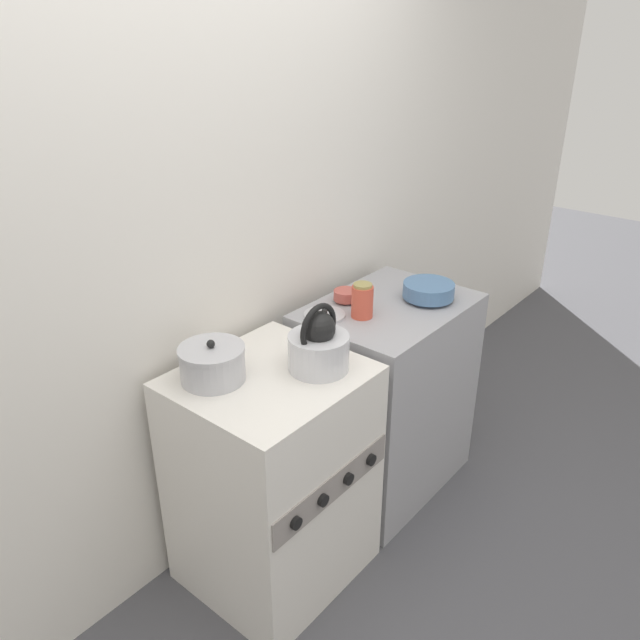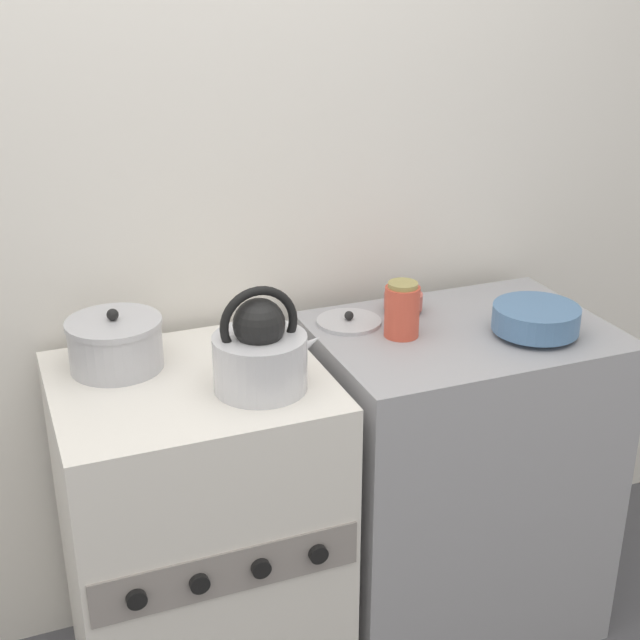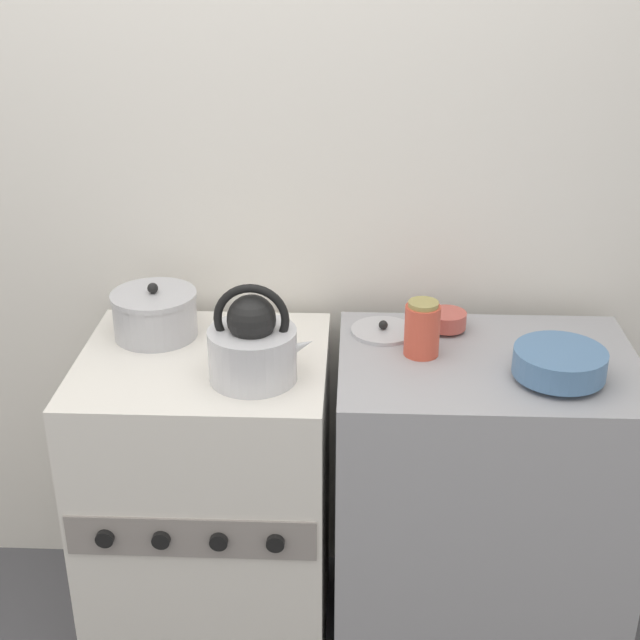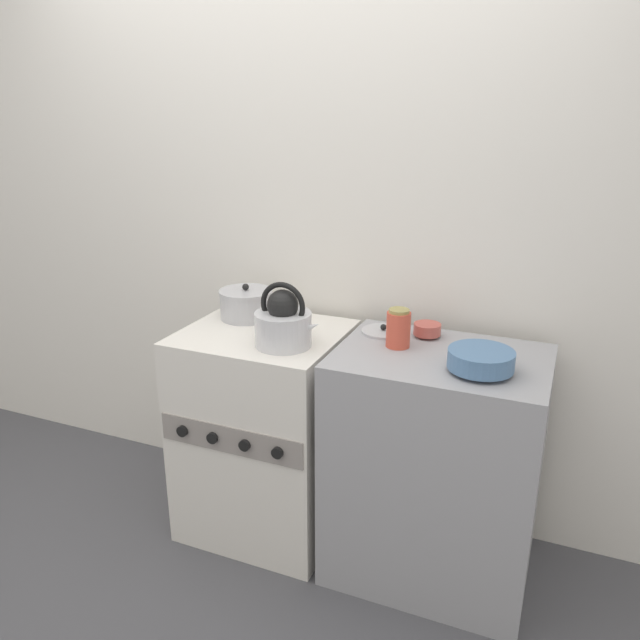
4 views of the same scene
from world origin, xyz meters
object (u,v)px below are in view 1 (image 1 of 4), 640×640
Objects in this scene: cooking_pot at (212,363)px; loose_pot_lid at (325,315)px; kettle at (319,345)px; enamel_bowl at (429,290)px; small_ceramic_bowl at (346,295)px; storage_jar at (362,301)px; stove at (274,477)px.

loose_pot_lid is (0.60, 0.01, -0.04)m from cooking_pot.
kettle is 0.72m from enamel_bowl.
enamel_bowl is 0.47m from loose_pot_lid.
small_ceramic_bowl is 0.61× the size of loose_pot_lid.
loose_pot_lid is (-0.17, -0.02, -0.02)m from small_ceramic_bowl.
storage_jar is (-0.07, -0.14, 0.04)m from small_ceramic_bowl.
small_ceramic_bowl is at bearing 13.63° from stove.
cooking_pot is (-0.14, 0.13, 0.50)m from stove.
storage_jar is at bearing -118.10° from small_ceramic_bowl.
kettle is at bearing -35.08° from stove.
cooking_pot is 1.03× the size of enamel_bowl.
kettle is 1.16× the size of cooking_pot.
kettle is at bearing -152.27° from small_ceramic_bowl.
cooking_pot is 2.18× the size of small_ceramic_bowl.
small_ceramic_bowl is at bearing 61.90° from storage_jar.
enamel_bowl is 2.11× the size of small_ceramic_bowl.
storage_jar reaches higher than loose_pot_lid.
cooking_pot is at bearing -178.06° from small_ceramic_bowl.
loose_pot_lid is at bearing -173.04° from small_ceramic_bowl.
cooking_pot is at bearing -179.46° from loose_pot_lid.
cooking_pot is 0.76m from small_ceramic_bowl.
small_ceramic_bowl is at bearing 27.73° from kettle.
cooking_pot is 1.58× the size of storage_jar.
stove is at bearing -164.03° from loose_pot_lid.
loose_pot_lid is at bearing 0.54° from cooking_pot.
small_ceramic_bowl is at bearing 1.94° from cooking_pot.
cooking_pot is 0.70m from storage_jar.
cooking_pot is at bearing 166.97° from enamel_bowl.
kettle is 0.54m from small_ceramic_bowl.
loose_pot_lid is (0.31, 0.23, -0.07)m from kettle.
kettle reaches higher than cooking_pot.
small_ceramic_bowl is at bearing 132.89° from enamel_bowl.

